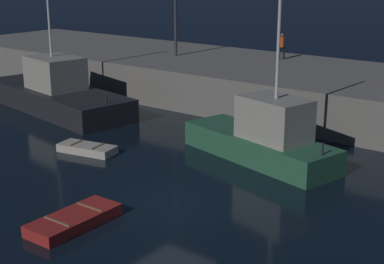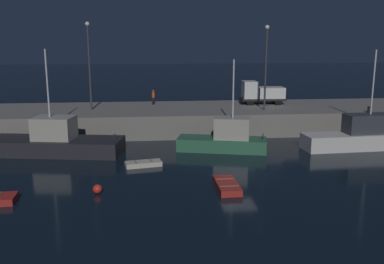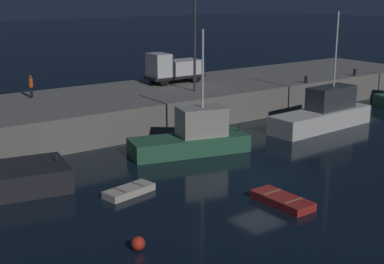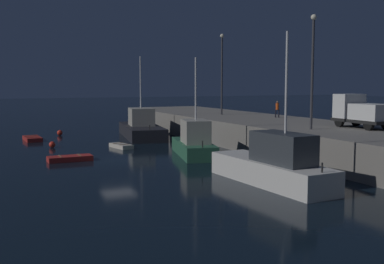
{
  "view_description": "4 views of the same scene",
  "coord_description": "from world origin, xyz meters",
  "px_view_note": "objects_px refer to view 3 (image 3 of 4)",
  "views": [
    {
      "loc": [
        12.48,
        -15.01,
        8.51
      ],
      "look_at": [
        -2.97,
        5.09,
        1.05
      ],
      "focal_mm": 54.29,
      "sensor_mm": 36.0,
      "label": 1
    },
    {
      "loc": [
        -6.35,
        -28.67,
        9.26
      ],
      "look_at": [
        -2.85,
        5.68,
        1.85
      ],
      "focal_mm": 39.15,
      "sensor_mm": 36.0,
      "label": 2
    },
    {
      "loc": [
        -19.86,
        -21.08,
        10.31
      ],
      "look_at": [
        0.08,
        6.41,
        1.36
      ],
      "focal_mm": 51.2,
      "sensor_mm": 36.0,
      "label": 3
    },
    {
      "loc": [
        34.35,
        -9.79,
        5.84
      ],
      "look_at": [
        -3.49,
        7.78,
        1.54
      ],
      "focal_mm": 44.24,
      "sensor_mm": 36.0,
      "label": 4
    }
  ],
  "objects_px": {
    "rowboat_white_mid": "(282,200)",
    "bollard_west": "(355,72)",
    "dockworker": "(31,85)",
    "fishing_boat_orange": "(193,137)",
    "bollard_central": "(306,80)",
    "utility_truck": "(173,68)",
    "fishing_trawler_red": "(324,113)",
    "lamp_post_east": "(195,28)",
    "mooring_buoy_near": "(138,243)",
    "dinghy_red_small": "(129,191)"
  },
  "relations": [
    {
      "from": "mooring_buoy_near",
      "to": "lamp_post_east",
      "type": "xyz_separation_m",
      "value": [
        15.29,
        16.99,
        7.06
      ]
    },
    {
      "from": "fishing_trawler_red",
      "to": "rowboat_white_mid",
      "type": "distance_m",
      "value": 16.27
    },
    {
      "from": "lamp_post_east",
      "to": "mooring_buoy_near",
      "type": "bearing_deg",
      "value": -131.98
    },
    {
      "from": "fishing_boat_orange",
      "to": "lamp_post_east",
      "type": "bearing_deg",
      "value": 53.3
    },
    {
      "from": "rowboat_white_mid",
      "to": "dockworker",
      "type": "distance_m",
      "value": 22.54
    },
    {
      "from": "bollard_central",
      "to": "utility_truck",
      "type": "bearing_deg",
      "value": 144.29
    },
    {
      "from": "fishing_trawler_red",
      "to": "bollard_central",
      "type": "bearing_deg",
      "value": 54.98
    },
    {
      "from": "fishing_boat_orange",
      "to": "bollard_west",
      "type": "distance_m",
      "value": 22.95
    },
    {
      "from": "utility_truck",
      "to": "fishing_trawler_red",
      "type": "bearing_deg",
      "value": -65.05
    },
    {
      "from": "dinghy_red_small",
      "to": "lamp_post_east",
      "type": "height_order",
      "value": "lamp_post_east"
    },
    {
      "from": "fishing_trawler_red",
      "to": "dinghy_red_small",
      "type": "height_order",
      "value": "fishing_trawler_red"
    },
    {
      "from": "rowboat_white_mid",
      "to": "lamp_post_east",
      "type": "bearing_deg",
      "value": 67.36
    },
    {
      "from": "dockworker",
      "to": "rowboat_white_mid",
      "type": "bearing_deg",
      "value": -78.53
    },
    {
      "from": "mooring_buoy_near",
      "to": "utility_truck",
      "type": "distance_m",
      "value": 26.83
    },
    {
      "from": "dinghy_red_small",
      "to": "mooring_buoy_near",
      "type": "bearing_deg",
      "value": -116.24
    },
    {
      "from": "rowboat_white_mid",
      "to": "mooring_buoy_near",
      "type": "relative_size",
      "value": 5.64
    },
    {
      "from": "fishing_trawler_red",
      "to": "mooring_buoy_near",
      "type": "height_order",
      "value": "fishing_trawler_red"
    },
    {
      "from": "rowboat_white_mid",
      "to": "dinghy_red_small",
      "type": "height_order",
      "value": "rowboat_white_mid"
    },
    {
      "from": "lamp_post_east",
      "to": "bollard_west",
      "type": "height_order",
      "value": "lamp_post_east"
    },
    {
      "from": "fishing_boat_orange",
      "to": "lamp_post_east",
      "type": "xyz_separation_m",
      "value": [
        5.45,
        7.31,
        6.27
      ]
    },
    {
      "from": "dinghy_red_small",
      "to": "bollard_central",
      "type": "relative_size",
      "value": 4.96
    },
    {
      "from": "bollard_central",
      "to": "mooring_buoy_near",
      "type": "bearing_deg",
      "value": -150.3
    },
    {
      "from": "dinghy_red_small",
      "to": "bollard_central",
      "type": "bearing_deg",
      "value": 21.34
    },
    {
      "from": "lamp_post_east",
      "to": "bollard_central",
      "type": "bearing_deg",
      "value": -13.81
    },
    {
      "from": "lamp_post_east",
      "to": "dockworker",
      "type": "relative_size",
      "value": 5.09
    },
    {
      "from": "fishing_trawler_red",
      "to": "utility_truck",
      "type": "xyz_separation_m",
      "value": [
        -5.61,
        12.06,
        2.5
      ]
    },
    {
      "from": "rowboat_white_mid",
      "to": "utility_truck",
      "type": "relative_size",
      "value": 0.64
    },
    {
      "from": "fishing_boat_orange",
      "to": "dockworker",
      "type": "relative_size",
      "value": 4.74
    },
    {
      "from": "dockworker",
      "to": "fishing_boat_orange",
      "type": "bearing_deg",
      "value": -63.77
    },
    {
      "from": "bollard_west",
      "to": "bollard_central",
      "type": "bearing_deg",
      "value": -178.83
    },
    {
      "from": "fishing_boat_orange",
      "to": "bollard_west",
      "type": "bearing_deg",
      "value": 12.51
    },
    {
      "from": "dockworker",
      "to": "bollard_central",
      "type": "xyz_separation_m",
      "value": [
        21.63,
        -7.45,
        -0.67
      ]
    },
    {
      "from": "dinghy_red_small",
      "to": "dockworker",
      "type": "height_order",
      "value": "dockworker"
    },
    {
      "from": "fishing_trawler_red",
      "to": "lamp_post_east",
      "type": "height_order",
      "value": "lamp_post_east"
    },
    {
      "from": "fishing_trawler_red",
      "to": "dockworker",
      "type": "distance_m",
      "value": 22.1
    },
    {
      "from": "rowboat_white_mid",
      "to": "bollard_west",
      "type": "height_order",
      "value": "bollard_west"
    },
    {
      "from": "lamp_post_east",
      "to": "bollard_central",
      "type": "height_order",
      "value": "lamp_post_east"
    },
    {
      "from": "rowboat_white_mid",
      "to": "dockworker",
      "type": "relative_size",
      "value": 1.93
    },
    {
      "from": "fishing_trawler_red",
      "to": "utility_truck",
      "type": "bearing_deg",
      "value": 114.95
    },
    {
      "from": "mooring_buoy_near",
      "to": "fishing_boat_orange",
      "type": "bearing_deg",
      "value": 44.54
    },
    {
      "from": "utility_truck",
      "to": "bollard_west",
      "type": "relative_size",
      "value": 8.2
    },
    {
      "from": "bollard_west",
      "to": "fishing_boat_orange",
      "type": "bearing_deg",
      "value": -167.49
    },
    {
      "from": "rowboat_white_mid",
      "to": "bollard_central",
      "type": "height_order",
      "value": "bollard_central"
    },
    {
      "from": "rowboat_white_mid",
      "to": "lamp_post_east",
      "type": "xyz_separation_m",
      "value": [
        7.06,
        16.92,
        7.14
      ]
    },
    {
      "from": "lamp_post_east",
      "to": "rowboat_white_mid",
      "type": "bearing_deg",
      "value": -112.64
    },
    {
      "from": "lamp_post_east",
      "to": "bollard_central",
      "type": "relative_size",
      "value": 14.79
    },
    {
      "from": "fishing_trawler_red",
      "to": "rowboat_white_mid",
      "type": "height_order",
      "value": "fishing_trawler_red"
    },
    {
      "from": "rowboat_white_mid",
      "to": "bollard_west",
      "type": "distance_m",
      "value": 28.15
    },
    {
      "from": "fishing_boat_orange",
      "to": "bollard_central",
      "type": "distance_m",
      "value": 16.39
    },
    {
      "from": "utility_truck",
      "to": "mooring_buoy_near",
      "type": "bearing_deg",
      "value": -127.14
    }
  ]
}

